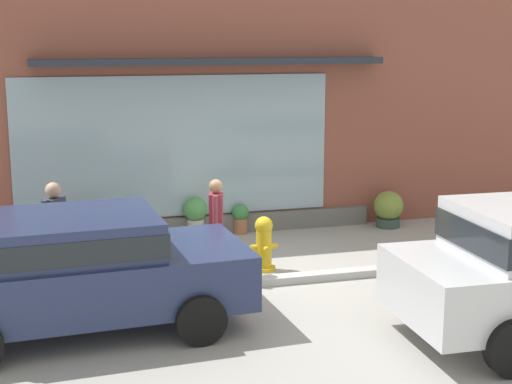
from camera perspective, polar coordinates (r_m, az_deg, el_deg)
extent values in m
plane|color=#9E9B93|center=(11.62, 0.00, -6.75)|extent=(60.00, 60.00, 0.00)
cube|color=#B2B2AD|center=(11.42, 0.27, -6.77)|extent=(14.00, 0.24, 0.12)
cube|color=brown|center=(14.18, -3.52, 7.45)|extent=(14.00, 0.36, 5.28)
cube|color=#8CA5B2|center=(13.95, -6.07, 3.40)|extent=(5.80, 0.03, 2.60)
cube|color=#232833|center=(13.81, -3.24, 9.81)|extent=(6.40, 0.56, 0.12)
cube|color=#605E59|center=(14.35, -3.22, -2.46)|extent=(6.20, 0.20, 0.36)
cylinder|color=gold|center=(12.17, 0.59, -5.76)|extent=(0.37, 0.37, 0.06)
cylinder|color=gold|center=(12.07, 0.59, -4.27)|extent=(0.25, 0.25, 0.59)
sphere|color=gold|center=(11.98, 0.60, -2.54)|extent=(0.29, 0.29, 0.29)
cylinder|color=gold|center=(12.02, -0.16, -4.20)|extent=(0.10, 0.09, 0.09)
cylinder|color=gold|center=(12.11, 1.34, -4.08)|extent=(0.10, 0.09, 0.09)
cylinder|color=gold|center=(11.91, 0.82, -4.34)|extent=(0.09, 0.10, 0.09)
cylinder|color=#333847|center=(11.71, -2.97, -4.66)|extent=(0.12, 0.12, 0.77)
cylinder|color=#333847|center=(11.57, -3.02, -4.86)|extent=(0.12, 0.12, 0.77)
cube|color=#8E333D|center=(11.47, -3.03, -1.51)|extent=(0.27, 0.32, 0.58)
sphere|color=#A37556|center=(11.38, -3.05, 0.44)|extent=(0.21, 0.21, 0.21)
cylinder|color=#8E333D|center=(11.65, -2.96, -1.23)|extent=(0.08, 0.08, 0.55)
cylinder|color=#8E333D|center=(11.28, -3.09, -1.66)|extent=(0.08, 0.08, 0.55)
cube|color=#472D1E|center=(11.79, -2.82, -2.34)|extent=(0.16, 0.26, 0.28)
cylinder|color=#8E333D|center=(11.39, -14.50, -5.38)|extent=(0.12, 0.12, 0.81)
cylinder|color=#8E333D|center=(11.27, -15.01, -5.58)|extent=(0.12, 0.12, 0.81)
cube|color=#333847|center=(11.15, -14.94, -1.98)|extent=(0.35, 0.36, 0.61)
sphere|color=tan|center=(11.06, -15.06, 0.14)|extent=(0.22, 0.22, 0.22)
cylinder|color=#333847|center=(11.29, -14.30, -1.69)|extent=(0.08, 0.08, 0.58)
cylinder|color=#333847|center=(11.00, -15.61, -2.12)|extent=(0.08, 0.08, 0.58)
cylinder|color=black|center=(10.36, 13.32, -7.45)|extent=(0.67, 0.20, 0.66)
cube|color=navy|center=(9.81, -12.93, -6.47)|extent=(4.23, 2.06, 0.70)
cube|color=navy|center=(9.64, -14.31, -3.30)|extent=(2.36, 1.81, 0.53)
cube|color=#1E2328|center=(9.64, -14.31, -3.30)|extent=(2.41, 1.83, 0.29)
cylinder|color=black|center=(10.98, -6.67, -6.21)|extent=(0.64, 0.21, 0.63)
cylinder|color=black|center=(9.26, -4.18, -9.61)|extent=(0.64, 0.21, 0.63)
cylinder|color=#B7B2A3|center=(14.14, -4.58, -2.73)|extent=(0.31, 0.31, 0.34)
sphere|color=#4C934C|center=(14.05, -4.60, -1.30)|extent=(0.45, 0.45, 0.45)
cylinder|color=#9E6042|center=(14.36, -1.18, -2.56)|extent=(0.26, 0.26, 0.29)
sphere|color=#3D8442|center=(14.30, -1.18, -1.55)|extent=(0.32, 0.32, 0.32)
sphere|color=white|center=(14.34, -1.20, -1.25)|extent=(0.07, 0.07, 0.07)
cylinder|color=#33473D|center=(15.09, 9.92, -2.27)|extent=(0.46, 0.46, 0.18)
sphere|color=olive|center=(15.02, 9.96, -1.02)|extent=(0.58, 0.58, 0.58)
cylinder|color=#9E6042|center=(13.60, -12.01, -3.61)|extent=(0.33, 0.33, 0.30)
sphere|color=olive|center=(13.51, -12.07, -2.10)|extent=(0.51, 0.51, 0.51)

